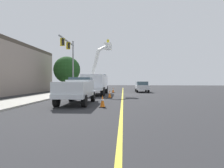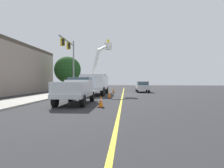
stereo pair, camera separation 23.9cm
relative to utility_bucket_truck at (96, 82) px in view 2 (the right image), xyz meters
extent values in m
plane|color=#2D2D30|center=(1.16, -3.31, -1.62)|extent=(120.00, 120.00, 0.00)
cube|color=#B2ADA3|center=(0.18, 5.29, -1.56)|extent=(60.02, 10.39, 0.12)
cube|color=yellow|center=(1.16, -3.31, -1.62)|extent=(49.69, 5.83, 0.01)
cube|color=white|center=(-0.20, 0.01, -0.72)|extent=(8.43, 3.41, 0.36)
cube|color=white|center=(2.41, 0.31, 0.05)|extent=(2.87, 2.63, 1.60)
cube|color=#384C56|center=(2.61, 0.33, 0.75)|extent=(2.03, 2.29, 0.64)
cube|color=white|center=(-1.18, -0.10, 0.00)|extent=(5.50, 3.08, 1.80)
cube|color=white|center=(-1.95, -0.43, 2.43)|extent=(1.69, 0.65, 3.08)
cube|color=white|center=(0.12, -0.92, 4.47)|extent=(2.93, 0.95, 1.37)
cube|color=white|center=(1.51, -1.25, 4.87)|extent=(0.90, 0.90, 0.90)
cube|color=yellow|center=(1.51, -1.25, 5.47)|extent=(0.36, 0.24, 0.60)
cylinder|color=black|center=(2.52, 1.45, -1.10)|extent=(1.07, 0.46, 1.04)
cylinder|color=black|center=(2.78, -0.78, -1.10)|extent=(1.07, 0.46, 1.04)
cylinder|color=black|center=(-1.79, 0.96, -1.10)|extent=(1.07, 0.46, 1.04)
cylinder|color=black|center=(-1.54, -1.28, -1.10)|extent=(1.07, 0.46, 1.04)
cylinder|color=black|center=(-3.10, 0.81, -1.10)|extent=(1.07, 0.46, 1.04)
cylinder|color=black|center=(-2.84, -1.43, -1.10)|extent=(1.07, 0.46, 1.04)
cube|color=silver|center=(-10.37, -1.15, -0.87)|extent=(5.80, 2.72, 0.30)
cube|color=silver|center=(-9.15, -1.01, -0.32)|extent=(2.22, 2.15, 1.10)
cube|color=#384C56|center=(-8.95, -0.99, 0.16)|extent=(1.54, 1.91, 0.56)
cube|color=silver|center=(-11.37, -1.27, -0.47)|extent=(3.58, 2.47, 1.10)
cylinder|color=black|center=(-8.64, -0.01, -1.20)|extent=(0.87, 0.39, 0.84)
cylinder|color=black|center=(-8.43, -1.88, -1.20)|extent=(0.87, 0.39, 0.84)
cylinder|color=black|center=(-12.31, -0.43, -1.20)|extent=(0.87, 0.39, 0.84)
cylinder|color=black|center=(-12.10, -2.30, -1.20)|extent=(0.87, 0.39, 0.84)
cube|color=silver|center=(6.85, -5.72, -0.83)|extent=(4.98, 2.43, 0.70)
cube|color=#384C56|center=(7.00, -5.70, -0.23)|extent=(3.62, 2.05, 0.60)
cylinder|color=black|center=(5.32, -6.75, -1.28)|extent=(0.70, 0.32, 0.68)
cylinder|color=black|center=(5.13, -5.05, -1.28)|extent=(0.70, 0.32, 0.68)
cylinder|color=black|center=(8.57, -6.38, -1.28)|extent=(0.70, 0.32, 0.68)
cylinder|color=black|center=(8.37, -4.68, -1.28)|extent=(0.70, 0.32, 0.68)
cube|color=black|center=(-11.98, -3.52, -1.60)|extent=(0.40, 0.40, 0.04)
cone|color=orange|center=(-11.98, -3.52, -1.20)|extent=(0.32, 0.32, 0.77)
cylinder|color=white|center=(-11.98, -3.52, -1.12)|extent=(0.20, 0.20, 0.08)
cube|color=black|center=(-4.62, -2.63, -1.60)|extent=(0.40, 0.40, 0.04)
cone|color=orange|center=(-4.62, -2.63, -1.19)|extent=(0.32, 0.32, 0.78)
cylinder|color=white|center=(-4.62, -2.63, -1.11)|extent=(0.20, 0.20, 0.08)
cube|color=black|center=(4.51, -1.46, -1.60)|extent=(0.40, 0.40, 0.04)
cone|color=orange|center=(4.51, -1.46, -1.21)|extent=(0.32, 0.32, 0.74)
cylinder|color=white|center=(4.51, -1.46, -1.14)|extent=(0.20, 0.20, 0.08)
cylinder|color=gray|center=(3.95, 4.72, 2.35)|extent=(0.22, 0.22, 7.95)
cube|color=gray|center=(0.72, 4.35, 5.67)|extent=(6.48, 0.90, 0.16)
cube|color=gold|center=(1.37, 4.42, 5.12)|extent=(0.18, 0.57, 1.00)
cube|color=black|center=(1.38, 4.32, 5.12)|extent=(0.24, 0.34, 0.84)
cube|color=gold|center=(-1.22, 4.13, 5.12)|extent=(0.18, 0.57, 1.00)
cube|color=black|center=(-1.20, 4.03, 5.12)|extent=(0.24, 0.34, 0.84)
cylinder|color=brown|center=(6.40, 6.76, -0.55)|extent=(0.32, 0.32, 2.14)
sphere|color=#1E471C|center=(6.40, 6.76, 2.07)|extent=(4.45, 4.45, 4.45)
camera|label=1|loc=(-24.48, -6.34, 0.12)|focal=31.08mm
camera|label=2|loc=(-24.43, -6.57, 0.12)|focal=31.08mm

